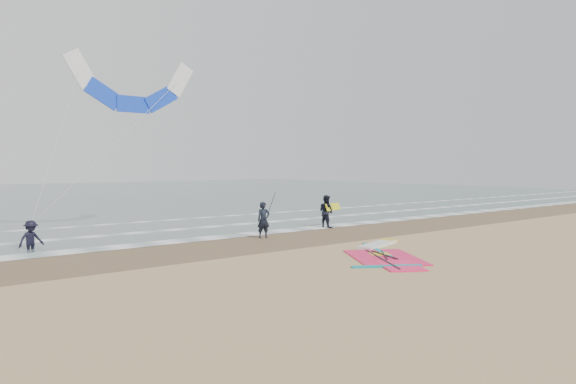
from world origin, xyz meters
TOP-DOWN VIEW (x-y plane):
  - ground at (0.00, 0.00)m, footprint 120.00×120.00m
  - sea_water at (0.00, 48.00)m, footprint 120.00×80.00m
  - wet_sand_band at (0.00, 6.00)m, footprint 120.00×5.00m
  - foam_waterline at (0.00, 10.44)m, footprint 120.00×9.15m
  - windsurf_rig at (1.00, 0.50)m, footprint 5.55×5.25m
  - person_standing at (-0.10, 6.82)m, footprint 0.68×0.53m
  - person_walking at (4.79, 7.97)m, footprint 0.79×0.94m
  - person_wading at (-9.27, 9.71)m, footprint 1.11×0.82m
  - held_pole at (0.20, 6.82)m, footprint 0.17×0.86m
  - carried_kiteboard at (5.19, 7.87)m, footprint 1.30×0.51m
  - surf_kite at (-3.90, 12.70)m, footprint 8.73×3.09m

SIDE VIEW (x-z plane):
  - ground at x=0.00m, z-range 0.00..0.00m
  - wet_sand_band at x=0.00m, z-range 0.00..0.01m
  - sea_water at x=0.00m, z-range 0.00..0.02m
  - foam_waterline at x=0.00m, z-range 0.02..0.04m
  - windsurf_rig at x=1.00m, z-range -0.03..0.10m
  - person_wading at x=-9.27m, z-range 0.00..1.53m
  - person_standing at x=-0.10m, z-range 0.00..1.67m
  - person_walking at x=4.79m, z-range 0.00..1.75m
  - carried_kiteboard at x=5.19m, z-range 0.91..1.31m
  - held_pole at x=0.20m, z-range 0.31..2.14m
  - surf_kite at x=-3.90m, z-range 3.20..11.02m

